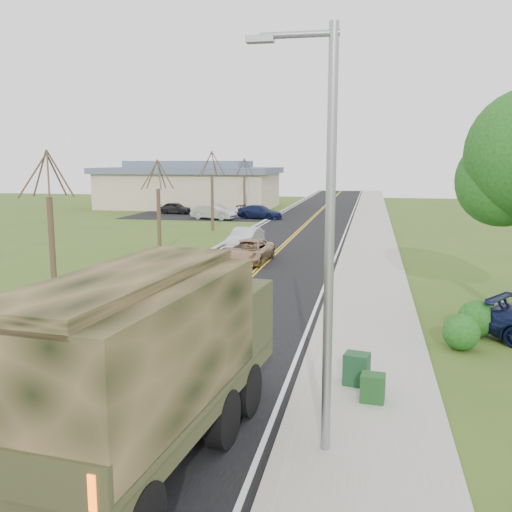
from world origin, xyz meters
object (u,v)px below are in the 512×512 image
(suv_champagne, at_px, (249,251))
(utility_box_near, at_px, (357,369))
(military_truck, at_px, (148,351))
(utility_box_far, at_px, (373,388))
(sedan_silver, at_px, (245,239))

(suv_champagne, relative_size, utility_box_near, 5.75)
(military_truck, bearing_deg, utility_box_far, 44.83)
(military_truck, height_order, utility_box_far, military_truck)
(suv_champagne, xyz_separation_m, utility_box_far, (6.81, -17.88, -0.21))
(suv_champagne, bearing_deg, utility_box_near, -65.50)
(utility_box_near, bearing_deg, suv_champagne, 122.84)
(suv_champagne, height_order, sedan_silver, sedan_silver)
(suv_champagne, bearing_deg, utility_box_far, -65.40)
(sedan_silver, height_order, utility_box_far, sedan_silver)
(suv_champagne, xyz_separation_m, sedan_silver, (-1.21, 4.53, 0.07))
(sedan_silver, bearing_deg, utility_box_far, -66.37)
(utility_box_far, bearing_deg, suv_champagne, 115.99)
(sedan_silver, xyz_separation_m, utility_box_near, (7.62, -21.46, -0.20))
(military_truck, relative_size, utility_box_far, 11.99)
(military_truck, bearing_deg, utility_box_near, 54.87)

